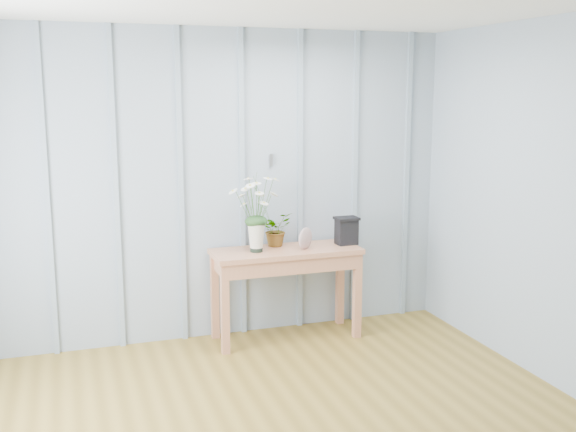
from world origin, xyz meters
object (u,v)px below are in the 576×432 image
object	(u,v)px
daisy_vase	(256,202)
felt_disc_vessel	(305,238)
sideboard	(286,263)
carved_box	(346,230)

from	to	relation	value
daisy_vase	felt_disc_vessel	world-z (taller)	daisy_vase
sideboard	felt_disc_vessel	distance (m)	0.26
sideboard	daisy_vase	distance (m)	0.57
sideboard	daisy_vase	world-z (taller)	daisy_vase
daisy_vase	carved_box	bearing A→B (deg)	0.91
sideboard	daisy_vase	bearing A→B (deg)	-177.74
sideboard	felt_disc_vessel	world-z (taller)	felt_disc_vessel
sideboard	carved_box	size ratio (longest dim) A/B	5.23
sideboard	carved_box	world-z (taller)	carved_box
daisy_vase	carved_box	distance (m)	0.83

